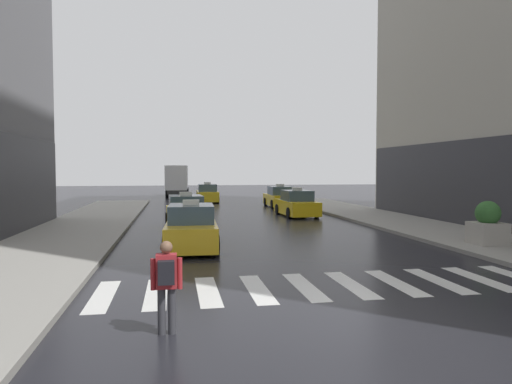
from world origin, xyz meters
TOP-DOWN VIEW (x-y plane):
  - ground_plane at (0.00, 0.00)m, footprint 160.00×160.00m
  - crosswalk_markings at (0.00, 3.00)m, footprint 11.30×2.80m
  - taxi_lead at (-3.16, 9.13)m, footprint 2.07×4.60m
  - taxi_second at (-3.21, 15.41)m, footprint 2.09×4.62m
  - taxi_third at (3.78, 20.05)m, footprint 2.03×4.59m
  - taxi_fourth at (4.33, 27.03)m, footprint 1.93×4.54m
  - taxi_fifth at (-0.84, 33.65)m, footprint 1.98×4.56m
  - box_truck at (-3.44, 42.18)m, footprint 2.56×7.63m
  - pedestrian_with_backpack at (-3.91, 0.20)m, footprint 0.55×0.43m
  - planter_near_corner at (7.64, 7.30)m, footprint 1.10×1.10m

SIDE VIEW (x-z plane):
  - ground_plane at x=0.00m, z-range 0.00..0.00m
  - crosswalk_markings at x=0.00m, z-range 0.00..0.01m
  - taxi_lead at x=-3.16m, z-range -0.18..1.63m
  - taxi_second at x=-3.21m, z-range -0.18..1.63m
  - taxi_third at x=3.78m, z-range -0.18..1.63m
  - taxi_fourth at x=4.33m, z-range -0.18..1.63m
  - taxi_fifth at x=-0.84m, z-range -0.18..1.63m
  - planter_near_corner at x=7.64m, z-range 0.07..1.67m
  - pedestrian_with_backpack at x=-3.91m, z-range 0.15..1.80m
  - box_truck at x=-3.44m, z-range 0.18..3.53m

